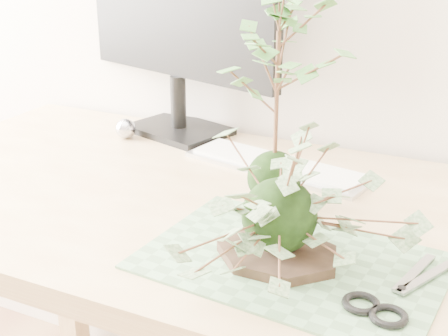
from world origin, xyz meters
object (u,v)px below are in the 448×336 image
(maple_kokedama, at_px, (278,46))
(desk, at_px, (284,259))
(ivy_kokedama, at_px, (281,183))
(keyboard, at_px, (277,165))
(monitor, at_px, (178,10))

(maple_kokedama, bearing_deg, desk, -40.54)
(ivy_kokedama, distance_m, keyboard, 0.38)
(ivy_kokedama, bearing_deg, maple_kokedama, 113.38)
(monitor, bearing_deg, keyboard, -6.65)
(ivy_kokedama, bearing_deg, desk, 106.13)
(desk, bearing_deg, keyboard, 115.72)
(maple_kokedama, xyz_separation_m, monitor, (-0.33, 0.27, 0.00))
(ivy_kokedama, height_order, keyboard, ivy_kokedama)
(desk, xyz_separation_m, keyboard, (-0.09, 0.18, 0.09))
(desk, bearing_deg, ivy_kokedama, -73.87)
(maple_kokedama, height_order, keyboard, maple_kokedama)
(desk, bearing_deg, monitor, 141.02)
(desk, distance_m, monitor, 0.60)
(ivy_kokedama, xyz_separation_m, maple_kokedama, (-0.08, 0.18, 0.15))
(ivy_kokedama, distance_m, maple_kokedama, 0.25)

